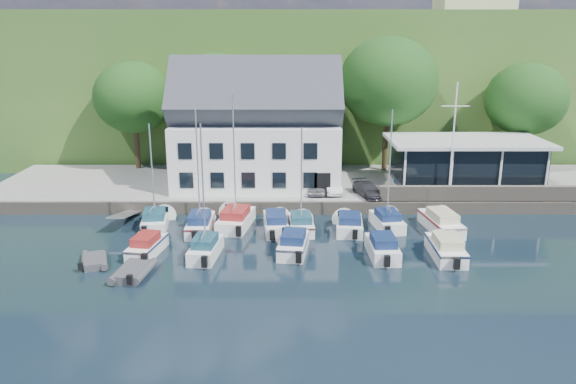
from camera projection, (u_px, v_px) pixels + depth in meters
name	position (u px, v px, depth m)	size (l,w,h in m)	color
ground	(359.00, 271.00, 33.93)	(180.00, 180.00, 0.00)	black
quay	(335.00, 186.00, 50.63)	(60.00, 13.00, 1.00)	gray
quay_face	(342.00, 208.00, 44.38)	(60.00, 0.30, 1.00)	#6C6457
hillside	(314.00, 70.00, 91.38)	(160.00, 75.00, 16.00)	#305620
field_patch	(359.00, 19.00, 96.86)	(50.00, 30.00, 0.30)	#516130
harbor_building	(257.00, 135.00, 48.33)	(14.40, 8.20, 8.70)	white
club_pavilion	(464.00, 163.00, 48.50)	(13.20, 7.20, 4.10)	black
seawall	(493.00, 193.00, 44.47)	(18.00, 0.50, 1.20)	#6C6457
gangway	(127.00, 222.00, 42.57)	(1.20, 6.00, 1.40)	silver
car_silver	(315.00, 185.00, 46.75)	(1.51, 3.76, 1.28)	#A2A2A6
car_white	(332.00, 185.00, 46.80)	(1.29, 3.71, 1.22)	silver
car_dgrey	(368.00, 189.00, 45.76)	(1.54, 3.79, 1.10)	#2C2B30
car_blue	(411.00, 185.00, 46.92)	(1.39, 3.53, 1.21)	#2D538A
flagpole	(453.00, 141.00, 44.27)	(2.21, 0.20, 9.22)	white
tree_0	(135.00, 116.00, 54.02)	(7.57, 7.57, 10.35)	#133610
tree_1	(215.00, 111.00, 54.01)	(8.15, 8.15, 11.14)	#133610
tree_2	(295.00, 117.00, 53.36)	(7.50, 7.50, 10.25)	#133610
tree_3	(387.00, 105.00, 52.90)	(9.25, 9.25, 12.64)	#133610
tree_5	(524.00, 118.00, 52.88)	(7.51, 7.51, 10.26)	#133610
boat_r1_0	(152.00, 172.00, 40.41)	(1.94, 5.72, 8.35)	white
boat_r1_1	(198.00, 173.00, 39.50)	(1.89, 6.24, 8.72)	white
boat_r1_2	(234.00, 166.00, 40.34)	(2.19, 6.66, 9.25)	white
boat_r1_3	(276.00, 221.00, 40.68)	(1.80, 6.45, 1.42)	white
boat_r1_4	(301.00, 175.00, 39.59)	(1.85, 5.29, 8.36)	white
boat_r1_5	(349.00, 222.00, 40.49)	(2.02, 5.42, 1.36)	white
boat_r1_6	(389.00, 172.00, 40.21)	(1.87, 5.45, 8.49)	white
boat_r1_7	(441.00, 220.00, 40.68)	(1.95, 7.00, 1.56)	white
boat_r2_0	(147.00, 244.00, 36.26)	(1.64, 5.45, 1.42)	white
boat_r2_1	(203.00, 190.00, 34.82)	(1.72, 5.54, 8.94)	white
boat_r2_2	(293.00, 242.00, 36.55)	(1.86, 5.69, 1.49)	white
boat_r2_3	(382.00, 245.00, 35.94)	(1.85, 5.63, 1.49)	white
boat_r2_4	(446.00, 246.00, 35.78)	(1.93, 6.19, 1.51)	white
dinghy_0	(94.00, 260.00, 34.76)	(1.64, 2.74, 0.64)	#3B3C40
dinghy_1	(133.00, 270.00, 33.04)	(1.96, 3.26, 0.76)	#3B3C40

